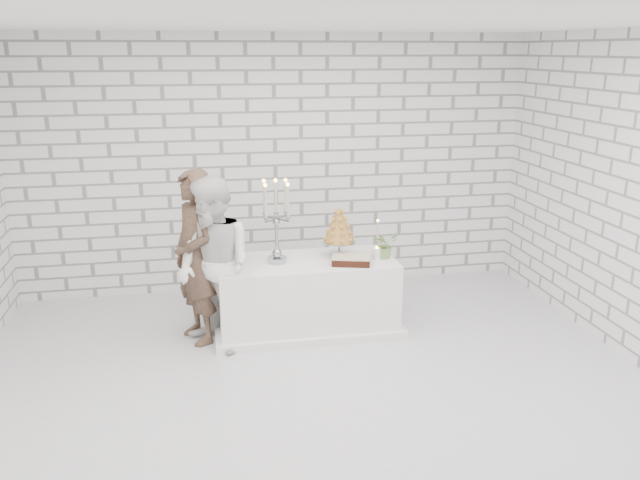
{
  "coord_description": "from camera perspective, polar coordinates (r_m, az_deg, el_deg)",
  "views": [
    {
      "loc": [
        -0.87,
        -4.93,
        2.81
      ],
      "look_at": [
        0.23,
        0.86,
        1.05
      ],
      "focal_mm": 35.91,
      "sensor_mm": 36.0,
      "label": 1
    }
  ],
  "objects": [
    {
      "name": "croquembouche",
      "position": [
        6.56,
        1.71,
        0.73
      ],
      "size": [
        0.38,
        0.38,
        0.53
      ],
      "primitive_type": null,
      "rotation": [
        0.0,
        0.0,
        0.13
      ],
      "color": "#96601D",
      "rests_on": "cake_table"
    },
    {
      "name": "groom",
      "position": [
        6.34,
        -11.04,
        -1.52
      ],
      "size": [
        0.64,
        0.75,
        1.73
      ],
      "primitive_type": "imported",
      "rotation": [
        0.0,
        0.0,
        -1.13
      ],
      "color": "#3A271D",
      "rests_on": "ground"
    },
    {
      "name": "bride",
      "position": [
        6.12,
        -9.37,
        -2.31
      ],
      "size": [
        1.0,
        1.04,
        1.69
      ],
      "primitive_type": "imported",
      "rotation": [
        0.0,
        0.0,
        -0.96
      ],
      "color": "white",
      "rests_on": "ground"
    },
    {
      "name": "flowers",
      "position": [
        6.58,
        5.79,
        -0.39
      ],
      "size": [
        0.32,
        0.3,
        0.29
      ],
      "primitive_type": "imported",
      "rotation": [
        0.0,
        0.0,
        0.34
      ],
      "color": "#5B7641",
      "rests_on": "cake_table"
    },
    {
      "name": "pillar_candle",
      "position": [
        6.54,
        5.07,
        -1.23
      ],
      "size": [
        0.09,
        0.09,
        0.12
      ],
      "primitive_type": "cylinder",
      "rotation": [
        0.0,
        0.0,
        0.14
      ],
      "color": "white",
      "rests_on": "cake_table"
    },
    {
      "name": "chocolate_cake",
      "position": [
        6.4,
        2.79,
        -1.76
      ],
      "size": [
        0.43,
        0.36,
        0.08
      ],
      "primitive_type": "cube",
      "rotation": [
        0.0,
        0.0,
        -0.28
      ],
      "color": "black",
      "rests_on": "cake_table"
    },
    {
      "name": "ceiling",
      "position": [
        5.0,
        -0.76,
        18.82
      ],
      "size": [
        6.0,
        5.0,
        0.01
      ],
      "primitive_type": "cube",
      "color": "white",
      "rests_on": "ground"
    },
    {
      "name": "cake_table",
      "position": [
        6.63,
        -1.16,
        -4.9
      ],
      "size": [
        1.8,
        0.8,
        0.75
      ],
      "primitive_type": "cube",
      "color": "white",
      "rests_on": "ground"
    },
    {
      "name": "extra_taper",
      "position": [
        6.8,
        5.13,
        0.35
      ],
      "size": [
        0.06,
        0.06,
        0.32
      ],
      "primitive_type": "cylinder",
      "rotation": [
        0.0,
        0.0,
        -0.08
      ],
      "color": "#BCAF99",
      "rests_on": "cake_table"
    },
    {
      "name": "wall_back",
      "position": [
        7.59,
        -4.0,
        6.65
      ],
      "size": [
        6.0,
        0.01,
        3.0
      ],
      "primitive_type": "cube",
      "color": "white",
      "rests_on": "ground"
    },
    {
      "name": "wall_front",
      "position": [
        2.89,
        8.12,
        -10.48
      ],
      "size": [
        6.0,
        0.01,
        3.0
      ],
      "primitive_type": "cube",
      "color": "white",
      "rests_on": "ground"
    },
    {
      "name": "ground",
      "position": [
        5.73,
        -0.64,
        -12.7
      ],
      "size": [
        6.0,
        5.0,
        0.01
      ],
      "primitive_type": "cube",
      "color": "silver",
      "rests_on": "ground"
    },
    {
      "name": "candelabra",
      "position": [
        6.34,
        -3.91,
        1.68
      ],
      "size": [
        0.36,
        0.36,
        0.86
      ],
      "primitive_type": null,
      "rotation": [
        0.0,
        0.0,
        -0.04
      ],
      "color": "#9A9BA4",
      "rests_on": "cake_table"
    }
  ]
}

